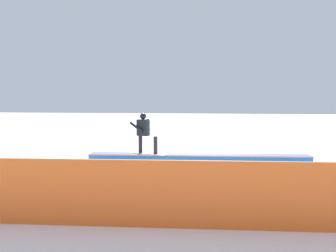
% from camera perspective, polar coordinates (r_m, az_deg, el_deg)
% --- Properties ---
extents(ground_plane, '(120.00, 120.00, 0.00)m').
position_cam_1_polar(ground_plane, '(10.62, 5.60, -8.22)').
color(ground_plane, white).
extents(grind_box, '(7.52, 1.28, 0.56)m').
position_cam_1_polar(grind_box, '(10.57, 5.61, -6.88)').
color(grind_box, blue).
rests_on(grind_box, ground_plane).
extents(snowboarder, '(1.44, 0.68, 1.40)m').
position_cam_1_polar(snowboarder, '(10.58, -4.43, -1.08)').
color(snowboarder, silver).
rests_on(snowboarder, grind_box).
extents(safety_fence, '(10.92, 1.15, 1.26)m').
position_cam_1_polar(safety_fence, '(5.70, 2.13, -12.66)').
color(safety_fence, orange).
rests_on(safety_fence, ground_plane).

